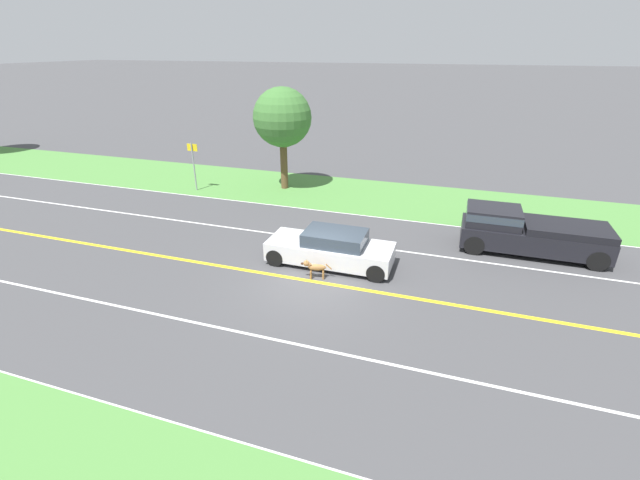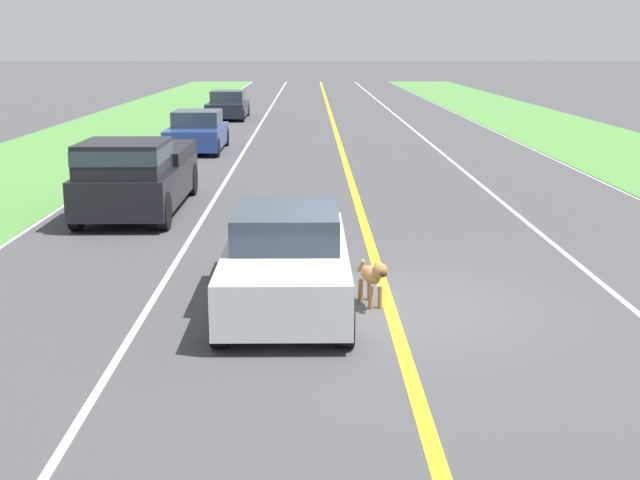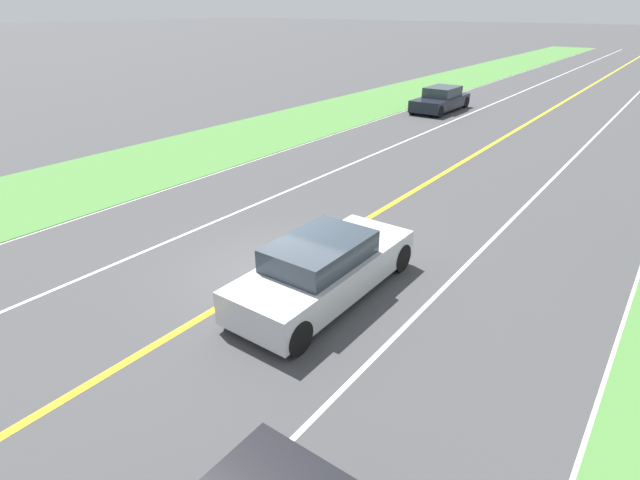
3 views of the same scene
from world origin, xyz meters
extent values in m
plane|color=#424244|center=(0.00, 0.00, 0.00)|extent=(400.00, 400.00, 0.00)
cube|color=yellow|center=(0.00, 0.00, 0.00)|extent=(0.18, 160.00, 0.01)
cube|color=white|center=(7.00, 0.00, 0.00)|extent=(0.14, 160.00, 0.01)
cube|color=white|center=(-7.00, 0.00, 0.00)|extent=(0.14, 160.00, 0.01)
cube|color=white|center=(3.50, 0.00, 0.00)|extent=(0.10, 160.00, 0.01)
cube|color=white|center=(-3.50, 0.00, 0.00)|extent=(0.10, 160.00, 0.01)
cube|color=#4C843D|center=(-10.00, 0.00, 0.01)|extent=(6.00, 160.00, 0.03)
cube|color=silver|center=(1.50, -0.22, 0.54)|extent=(1.75, 4.79, 0.71)
cube|color=#2D3842|center=(1.50, -0.41, 1.14)|extent=(1.51, 2.30, 0.50)
cylinder|color=black|center=(2.29, 1.74, 0.34)|extent=(0.22, 0.68, 0.68)
cylinder|color=black|center=(2.29, -2.17, 0.34)|extent=(0.22, 0.68, 0.68)
cylinder|color=black|center=(0.71, 1.74, 0.34)|extent=(0.22, 0.68, 0.68)
cylinder|color=black|center=(0.71, -2.17, 0.34)|extent=(0.22, 0.68, 0.68)
ellipsoid|color=olive|center=(0.27, -0.10, 0.45)|extent=(0.37, 0.68, 0.24)
cylinder|color=olive|center=(0.28, 0.13, 0.16)|extent=(0.07, 0.07, 0.33)
cylinder|color=olive|center=(0.40, -0.30, 0.16)|extent=(0.07, 0.07, 0.33)
cylinder|color=olive|center=(0.14, 0.10, 0.16)|extent=(0.07, 0.07, 0.33)
cylinder|color=olive|center=(0.26, -0.34, 0.16)|extent=(0.07, 0.07, 0.33)
cylinder|color=olive|center=(0.20, 0.16, 0.54)|extent=(0.18, 0.21, 0.17)
sphere|color=olive|center=(0.17, 0.27, 0.61)|extent=(0.27, 0.27, 0.22)
ellipsoid|color=#331E14|center=(0.12, 0.42, 0.59)|extent=(0.12, 0.13, 0.08)
cone|color=brown|center=(0.23, 0.28, 0.69)|extent=(0.09, 0.09, 0.10)
cone|color=brown|center=(0.11, 0.24, 0.69)|extent=(0.09, 0.09, 0.10)
cylinder|color=olive|center=(0.39, -0.51, 0.48)|extent=(0.11, 0.24, 0.24)
cube|color=black|center=(-5.33, 21.01, 0.51)|extent=(1.86, 4.72, 0.64)
cube|color=#2D3842|center=(-5.33, 21.20, 1.11)|extent=(1.60, 2.27, 0.56)
cylinder|color=black|center=(-6.17, 19.09, 0.34)|extent=(0.22, 0.67, 0.67)
cylinder|color=black|center=(-6.17, 22.94, 0.34)|extent=(0.22, 0.67, 0.67)
cylinder|color=black|center=(-4.48, 19.09, 0.34)|extent=(0.22, 0.67, 0.67)
cylinder|color=black|center=(-4.48, 22.94, 0.34)|extent=(0.22, 0.67, 0.67)
camera|label=1|loc=(-12.62, -4.46, 7.75)|focal=24.00mm
camera|label=2|loc=(1.16, 12.45, 3.73)|focal=50.00mm
camera|label=3|loc=(7.01, -7.88, 5.77)|focal=28.00mm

